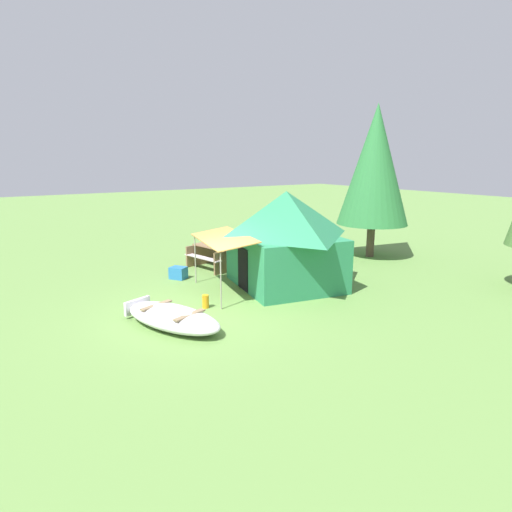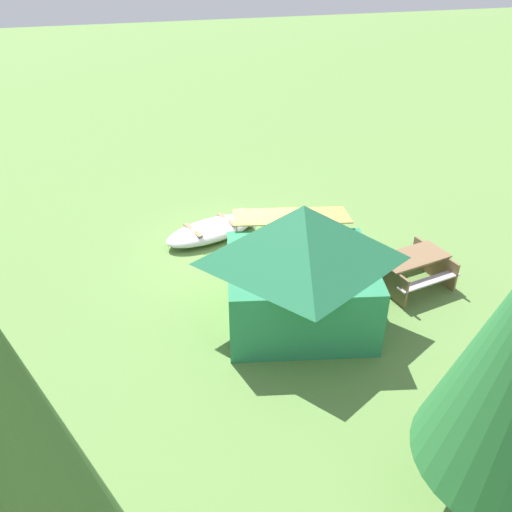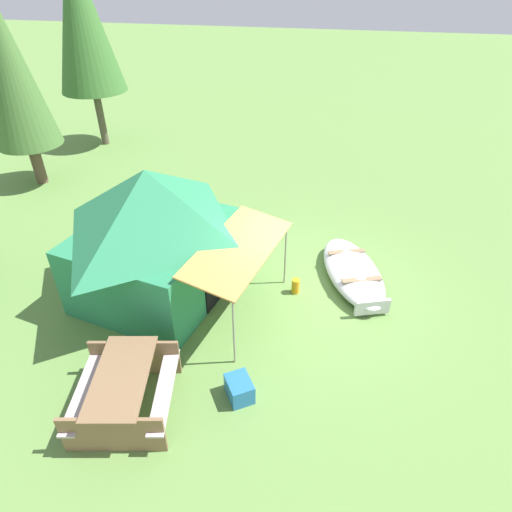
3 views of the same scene
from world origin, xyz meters
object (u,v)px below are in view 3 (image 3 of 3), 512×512
object	(u,v)px
pine_tree_back_right	(81,18)
picnic_table	(124,388)
cooler_box	(239,389)
pine_tree_far_center	(9,69)
beached_rowboat	(353,272)
fuel_can	(296,286)
canvas_cabin_tent	(154,232)

from	to	relation	value
pine_tree_back_right	picnic_table	bearing A→B (deg)	-150.96
cooler_box	pine_tree_far_center	xyz separation A→B (m)	(6.89, 8.26, 3.28)
pine_tree_back_right	pine_tree_far_center	distance (m)	3.76
beached_rowboat	fuel_can	distance (m)	1.40
picnic_table	pine_tree_back_right	size ratio (longest dim) A/B	0.29
beached_rowboat	cooler_box	bearing A→B (deg)	154.29
pine_tree_far_center	fuel_can	bearing A→B (deg)	-114.12
beached_rowboat	pine_tree_far_center	bearing A→B (deg)	72.11
canvas_cabin_tent	pine_tree_far_center	distance (m)	7.63
pine_tree_far_center	picnic_table	bearing A→B (deg)	-138.94
picnic_table	cooler_box	size ratio (longest dim) A/B	4.02
canvas_cabin_tent	fuel_can	bearing A→B (deg)	-80.82
beached_rowboat	fuel_can	xyz separation A→B (m)	(-0.71, 1.21, -0.06)
beached_rowboat	pine_tree_far_center	xyz separation A→B (m)	(3.23, 10.02, 3.24)
picnic_table	pine_tree_back_right	distance (m)	13.30
picnic_table	pine_tree_far_center	world-z (taller)	pine_tree_far_center
canvas_cabin_tent	fuel_can	xyz separation A→B (m)	(0.47, -2.92, -1.30)
beached_rowboat	pine_tree_back_right	xyz separation A→B (m)	(6.87, 9.67, 4.12)
beached_rowboat	picnic_table	distance (m)	5.51
canvas_cabin_tent	picnic_table	bearing A→B (deg)	-168.29
cooler_box	fuel_can	size ratio (longest dim) A/B	1.44
beached_rowboat	pine_tree_back_right	size ratio (longest dim) A/B	0.44
canvas_cabin_tent	fuel_can	size ratio (longest dim) A/B	13.13
picnic_table	pine_tree_far_center	size ratio (longest dim) A/B	0.35
cooler_box	picnic_table	bearing A→B (deg)	108.90
canvas_cabin_tent	beached_rowboat	bearing A→B (deg)	-74.05
cooler_box	pine_tree_back_right	bearing A→B (deg)	36.92
pine_tree_back_right	fuel_can	bearing A→B (deg)	-131.86
fuel_can	pine_tree_back_right	bearing A→B (deg)	48.14
canvas_cabin_tent	cooler_box	world-z (taller)	canvas_cabin_tent
beached_rowboat	pine_tree_far_center	world-z (taller)	pine_tree_far_center
canvas_cabin_tent	fuel_can	distance (m)	3.23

